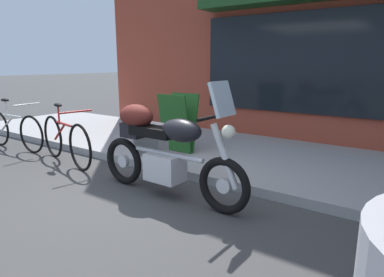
% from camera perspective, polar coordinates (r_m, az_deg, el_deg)
% --- Properties ---
extents(ground_plane, '(80.00, 80.00, 0.00)m').
position_cam_1_polar(ground_plane, '(4.17, -12.52, -9.78)').
color(ground_plane, '#3C3C3C').
extents(touring_motorcycle, '(2.14, 0.69, 1.38)m').
position_cam_1_polar(touring_motorcycle, '(4.07, -5.14, -1.23)').
color(touring_motorcycle, black).
rests_on(touring_motorcycle, ground_plane).
extents(parked_bicycle, '(1.70, 0.53, 0.94)m').
position_cam_1_polar(parked_bicycle, '(5.71, -20.35, -0.19)').
color(parked_bicycle, black).
rests_on(parked_bicycle, ground_plane).
extents(sandwich_board_sign, '(0.55, 0.42, 0.95)m').
position_cam_1_polar(sandwich_board_sign, '(5.60, -2.26, 2.61)').
color(sandwich_board_sign, '#1E511E').
rests_on(sandwich_board_sign, sidewalk_curb).
extents(second_bicycle_by_cafe, '(1.73, 0.48, 0.93)m').
position_cam_1_polar(second_bicycle_by_cafe, '(7.04, -27.52, 1.35)').
color(second_bicycle_by_cafe, black).
rests_on(second_bicycle_by_cafe, ground_plane).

